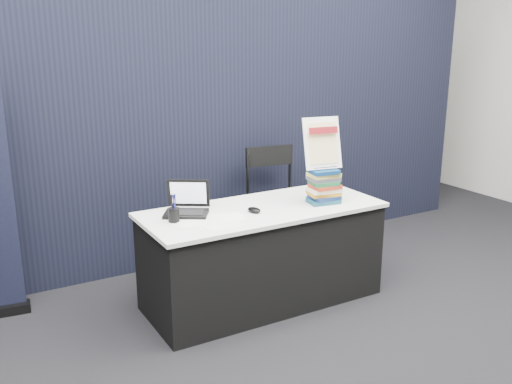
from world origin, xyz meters
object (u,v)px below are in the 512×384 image
Objects in this scene: display_table at (263,255)px; book_stack_tall at (323,186)px; laptop at (184,206)px; info_sign at (322,144)px; book_stack_short at (324,194)px; stacking_chair at (280,201)px.

book_stack_tall reaches higher than display_table.
info_sign reaches higher than laptop.
book_stack_short is (1.08, -0.22, -0.01)m from laptop.
book_stack_short is at bearing -82.50° from stacking_chair.
book_stack_tall is at bearing -134.37° from book_stack_short.
laptop is 1.06m from book_stack_tall.
laptop is 1.13m from info_sign.
book_stack_short is at bearing 45.63° from book_stack_tall.
laptop is 1.21m from stacking_chair.
info_sign reaches higher than book_stack_tall.
book_stack_tall is 0.25× the size of stacking_chair.
book_stack_short is 0.62× the size of info_sign.
laptop is at bearing 164.98° from book_stack_tall.
stacking_chair is (0.07, 0.69, -0.63)m from info_sign.
laptop reaches higher than display_table.
info_sign is 0.39× the size of stacking_chair.
stacking_chair is at bearing 88.83° from book_stack_short.
display_table is 4.69× the size of laptop.
book_stack_short is 0.41m from info_sign.
book_stack_tall is 0.79m from stacking_chair.
stacking_chair is (0.01, 0.66, -0.22)m from book_stack_short.
laptop is at bearing 176.70° from info_sign.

